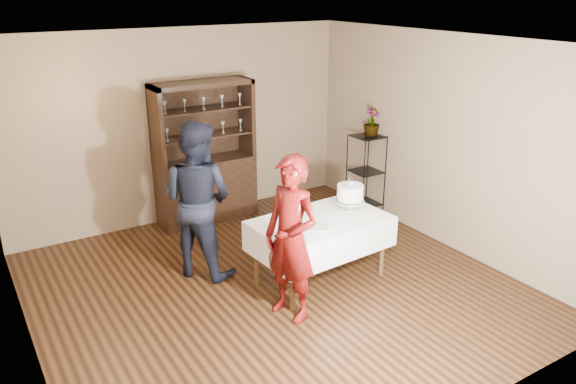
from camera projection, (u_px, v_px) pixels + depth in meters
name	position (u px, v px, depth m)	size (l,w,h in m)	color
floor	(274.00, 287.00, 6.37)	(5.00, 5.00, 0.00)	black
ceiling	(272.00, 43.00, 5.42)	(5.00, 5.00, 0.00)	silver
back_wall	(183.00, 126.00, 7.88)	(5.00, 0.02, 2.70)	#77634C
wall_left	(14.00, 226.00, 4.65)	(0.02, 5.00, 2.70)	#77634C
wall_right	(442.00, 142.00, 7.13)	(0.02, 5.00, 2.70)	#77634C
china_hutch	(206.00, 175.00, 8.02)	(1.40, 0.48, 2.00)	black
plant_etagere	(366.00, 171.00, 8.22)	(0.42, 0.42, 1.20)	black
cake_table	(320.00, 234.00, 6.36)	(1.57, 1.03, 0.75)	white
woman	(291.00, 239.00, 5.56)	(0.63, 0.41, 1.72)	#380507
man	(197.00, 199.00, 6.41)	(0.90, 0.70, 1.85)	black
cake	(350.00, 194.00, 6.51)	(0.34, 0.34, 0.47)	silver
plate_near	(319.00, 228.00, 6.06)	(0.22, 0.22, 0.01)	silver
plate_far	(292.00, 213.00, 6.46)	(0.20, 0.20, 0.01)	silver
potted_plant	(372.00, 122.00, 7.97)	(0.22, 0.22, 0.40)	#486831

